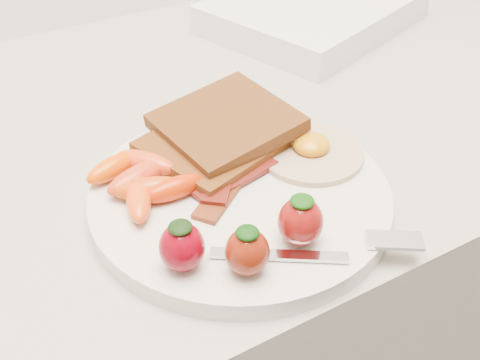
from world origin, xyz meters
TOP-DOWN VIEW (x-y plane):
  - plate at (0.03, 1.54)m, footprint 0.27×0.27m
  - toast_lower at (0.03, 1.60)m, footprint 0.14×0.14m
  - toast_upper at (0.05, 1.61)m, footprint 0.13×0.13m
  - fried_egg at (0.11, 1.55)m, footprint 0.12×0.12m
  - bacon_strips at (0.02, 1.55)m, footprint 0.10×0.09m
  - baby_carrots at (-0.05, 1.58)m, footprint 0.09×0.11m
  - strawberries at (-0.01, 1.46)m, footprint 0.13×0.06m
  - fork at (0.05, 1.44)m, footprint 0.16×0.09m
  - appliance at (0.32, 1.83)m, footprint 0.33×0.29m

SIDE VIEW (x-z plane):
  - plate at x=0.03m, z-range 0.90..0.92m
  - appliance at x=0.32m, z-range 0.90..0.94m
  - fork at x=0.05m, z-range 0.92..0.92m
  - bacon_strips at x=0.02m, z-range 0.92..0.93m
  - fried_egg at x=0.11m, z-range 0.91..0.93m
  - toast_lower at x=0.03m, z-range 0.92..0.93m
  - baby_carrots at x=-0.05m, z-range 0.92..0.94m
  - strawberries at x=-0.01m, z-range 0.92..0.96m
  - toast_upper at x=0.05m, z-range 0.93..0.95m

